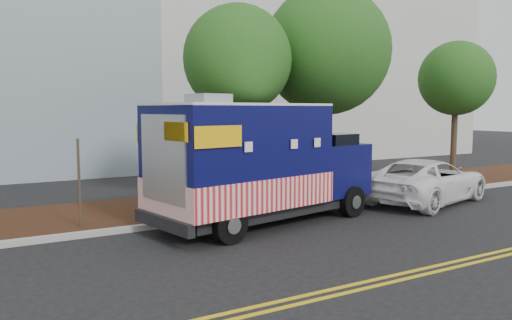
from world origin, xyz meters
TOP-DOWN VIEW (x-y plane):
  - ground at (0.00, 0.00)m, footprint 120.00×120.00m
  - curb at (0.00, 1.40)m, footprint 120.00×0.18m
  - mulch_strip at (0.00, 3.50)m, footprint 120.00×4.00m
  - centerline_near at (0.00, -4.45)m, footprint 120.00×0.10m
  - centerline_far at (0.00, -4.70)m, footprint 120.00×0.10m
  - tree_b at (1.59, 3.52)m, footprint 3.56×3.56m
  - tree_c at (5.47, 3.84)m, footprint 4.71×4.71m
  - tree_d at (12.11, 3.36)m, footprint 3.17×3.17m
  - sign_post at (-3.75, 2.02)m, footprint 0.06×0.06m
  - food_truck at (0.58, 0.54)m, footprint 6.99×3.66m
  - white_car at (7.17, 0.47)m, footprint 5.75×3.73m

SIDE VIEW (x-z plane):
  - ground at x=0.00m, z-range 0.00..0.00m
  - centerline_near at x=0.00m, z-range 0.00..0.01m
  - centerline_far at x=0.00m, z-range 0.00..0.01m
  - curb at x=0.00m, z-range 0.00..0.15m
  - mulch_strip at x=0.00m, z-range 0.00..0.15m
  - white_car at x=7.17m, z-range 0.00..1.47m
  - sign_post at x=-3.75m, z-range 0.00..2.40m
  - food_truck at x=0.58m, z-range -0.17..3.34m
  - tree_d at x=12.11m, z-range 1.41..7.45m
  - tree_b at x=1.59m, z-range 1.47..8.01m
  - tree_c at x=5.47m, z-range 1.45..9.09m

